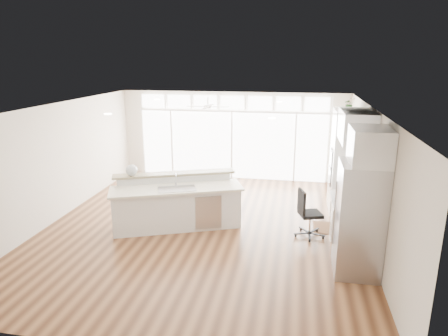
# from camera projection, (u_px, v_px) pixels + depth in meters

# --- Properties ---
(floor) EXTENTS (7.00, 8.00, 0.02)m
(floor) POSITION_uv_depth(u_px,v_px,m) (203.00, 228.00, 9.01)
(floor) COLOR #492916
(floor) RESTS_ON ground
(ceiling) EXTENTS (7.00, 8.00, 0.02)m
(ceiling) POSITION_uv_depth(u_px,v_px,m) (202.00, 107.00, 8.29)
(ceiling) COLOR white
(ceiling) RESTS_ON wall_back
(wall_back) EXTENTS (7.00, 0.04, 2.70)m
(wall_back) POSITION_uv_depth(u_px,v_px,m) (232.00, 136.00, 12.44)
(wall_back) COLOR beige
(wall_back) RESTS_ON floor
(wall_front) EXTENTS (7.00, 0.04, 2.70)m
(wall_front) POSITION_uv_depth(u_px,v_px,m) (127.00, 258.00, 4.86)
(wall_front) COLOR beige
(wall_front) RESTS_ON floor
(wall_left) EXTENTS (0.04, 8.00, 2.70)m
(wall_left) POSITION_uv_depth(u_px,v_px,m) (56.00, 162.00, 9.26)
(wall_left) COLOR beige
(wall_left) RESTS_ON floor
(wall_right) EXTENTS (0.04, 8.00, 2.70)m
(wall_right) POSITION_uv_depth(u_px,v_px,m) (372.00, 178.00, 8.04)
(wall_right) COLOR beige
(wall_right) RESTS_ON floor
(glass_wall) EXTENTS (5.80, 0.06, 2.08)m
(glass_wall) POSITION_uv_depth(u_px,v_px,m) (232.00, 145.00, 12.46)
(glass_wall) COLOR white
(glass_wall) RESTS_ON wall_back
(transom_row) EXTENTS (5.90, 0.06, 0.40)m
(transom_row) POSITION_uv_depth(u_px,v_px,m) (232.00, 103.00, 12.11)
(transom_row) COLOR white
(transom_row) RESTS_ON wall_back
(desk_window) EXTENTS (0.04, 0.85, 0.85)m
(desk_window) POSITION_uv_depth(u_px,v_px,m) (368.00, 165.00, 8.28)
(desk_window) COLOR white
(desk_window) RESTS_ON wall_right
(ceiling_fan) EXTENTS (1.16, 1.16, 0.32)m
(ceiling_fan) POSITION_uv_depth(u_px,v_px,m) (208.00, 103.00, 11.09)
(ceiling_fan) COLOR white
(ceiling_fan) RESTS_ON ceiling
(recessed_lights) EXTENTS (3.40, 3.00, 0.02)m
(recessed_lights) POSITION_uv_depth(u_px,v_px,m) (204.00, 107.00, 8.48)
(recessed_lights) COLOR white
(recessed_lights) RESTS_ON ceiling
(oven_cabinet) EXTENTS (0.64, 1.20, 2.50)m
(oven_cabinet) POSITION_uv_depth(u_px,v_px,m) (345.00, 161.00, 9.83)
(oven_cabinet) COLOR white
(oven_cabinet) RESTS_ON floor
(desk_nook) EXTENTS (0.72, 1.30, 0.76)m
(desk_nook) POSITION_uv_depth(u_px,v_px,m) (347.00, 216.00, 8.65)
(desk_nook) COLOR white
(desk_nook) RESTS_ON floor
(upper_cabinets) EXTENTS (0.64, 1.30, 0.64)m
(upper_cabinets) POSITION_uv_depth(u_px,v_px,m) (357.00, 126.00, 8.11)
(upper_cabinets) COLOR white
(upper_cabinets) RESTS_ON wall_right
(refrigerator) EXTENTS (0.76, 0.90, 2.00)m
(refrigerator) POSITION_uv_depth(u_px,v_px,m) (359.00, 219.00, 6.92)
(refrigerator) COLOR #ACACB0
(refrigerator) RESTS_ON floor
(fridge_cabinet) EXTENTS (0.64, 0.90, 0.60)m
(fridge_cabinet) POSITION_uv_depth(u_px,v_px,m) (370.00, 146.00, 6.56)
(fridge_cabinet) COLOR white
(fridge_cabinet) RESTS_ON wall_right
(framed_photos) EXTENTS (0.06, 0.22, 0.80)m
(framed_photos) POSITION_uv_depth(u_px,v_px,m) (363.00, 164.00, 8.90)
(framed_photos) COLOR black
(framed_photos) RESTS_ON wall_right
(kitchen_island) EXTENTS (3.09, 2.09, 1.15)m
(kitchen_island) POSITION_uv_depth(u_px,v_px,m) (177.00, 203.00, 8.88)
(kitchen_island) COLOR white
(kitchen_island) RESTS_ON floor
(rug) EXTENTS (0.96, 0.70, 0.01)m
(rug) POSITION_uv_depth(u_px,v_px,m) (335.00, 228.00, 8.94)
(rug) COLOR #3A2112
(rug) RESTS_ON floor
(office_chair) EXTENTS (0.67, 0.64, 1.04)m
(office_chair) POSITION_uv_depth(u_px,v_px,m) (310.00, 214.00, 8.43)
(office_chair) COLOR black
(office_chair) RESTS_ON floor
(fishbowl) EXTENTS (0.34, 0.34, 0.26)m
(fishbowl) POSITION_uv_depth(u_px,v_px,m) (132.00, 170.00, 8.89)
(fishbowl) COLOR silver
(fishbowl) RESTS_ON kitchen_island
(monitor) EXTENTS (0.15, 0.53, 0.43)m
(monitor) POSITION_uv_depth(u_px,v_px,m) (345.00, 190.00, 8.50)
(monitor) COLOR black
(monitor) RESTS_ON desk_nook
(keyboard) EXTENTS (0.18, 0.36, 0.02)m
(keyboard) POSITION_uv_depth(u_px,v_px,m) (336.00, 199.00, 8.59)
(keyboard) COLOR silver
(keyboard) RESTS_ON desk_nook
(potted_plant) EXTENTS (0.29, 0.32, 0.22)m
(potted_plant) POSITION_uv_depth(u_px,v_px,m) (349.00, 105.00, 9.46)
(potted_plant) COLOR #316129
(potted_plant) RESTS_ON oven_cabinet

